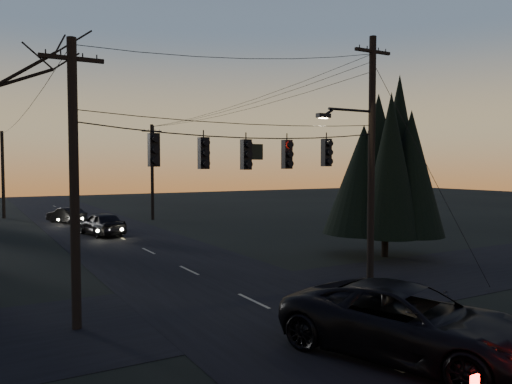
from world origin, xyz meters
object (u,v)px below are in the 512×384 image
sedan_oncoming_b (66,215)px  sedan_oncoming_a (102,224)px  utility_pole_left (77,329)px  suv_near (409,322)px  utility_pole_far_r (153,220)px  evergreen_right (386,165)px  utility_pole_far_l (4,218)px  utility_pole_right (370,283)px

sedan_oncoming_b → sedan_oncoming_a: bearing=70.4°
utility_pole_left → suv_near: 9.42m
utility_pole_far_r → evergreen_right: (4.88, -23.85, 4.85)m
suv_near → utility_pole_far_l: bearing=79.0°
sedan_oncoming_a → sedan_oncoming_b: (-0.86, 9.22, -0.16)m
utility_pole_far_l → utility_pole_left: bearing=-90.0°
utility_pole_far_l → evergreen_right: evergreen_right is taller
suv_near → sedan_oncoming_b: 35.62m
utility_pole_right → utility_pole_left: size_ratio=1.18×
evergreen_right → suv_near: (-9.58, -10.60, -3.95)m
evergreen_right → suv_near: bearing=-132.1°
utility_pole_far_r → suv_near: (-4.70, -34.46, 0.90)m
utility_pole_far_r → sedan_oncoming_b: (-7.16, 1.08, 0.65)m
utility_pole_right → evergreen_right: (4.88, 4.15, 4.85)m
utility_pole_far_r → sedan_oncoming_a: bearing=-127.7°
utility_pole_right → utility_pole_far_l: bearing=107.7°
utility_pole_far_r → sedan_oncoming_a: size_ratio=1.78×
utility_pole_right → utility_pole_far_l: utility_pole_right is taller
utility_pole_far_r → utility_pole_right: bearing=-90.0°
utility_pole_far_l → sedan_oncoming_a: bearing=-72.1°
utility_pole_right → sedan_oncoming_a: size_ratio=2.10×
evergreen_right → sedan_oncoming_b: (-12.04, 24.93, -4.21)m
suv_near → sedan_oncoming_a: suv_near is taller
utility_pole_left → evergreen_right: bearing=14.2°
utility_pole_far_r → utility_pole_far_l: (-11.50, 8.00, 0.00)m
suv_near → utility_pole_far_r: bearing=62.1°
utility_pole_left → evergreen_right: (16.38, 4.15, 4.85)m
utility_pole_left → suv_near: utility_pole_left is taller
utility_pole_far_r → utility_pole_far_l: utility_pole_far_r is taller
utility_pole_far_l → suv_near: size_ratio=1.24×
utility_pole_far_l → suv_near: 43.01m
utility_pole_right → utility_pole_far_r: 28.00m
suv_near → utility_pole_left: bearing=116.4°
utility_pole_right → sedan_oncoming_a: 20.85m
utility_pole_left → sedan_oncoming_a: 20.55m
sedan_oncoming_b → utility_pole_far_r: bearing=146.5°
utility_pole_right → suv_near: (-4.70, -6.46, 0.90)m
evergreen_right → sedan_oncoming_a: 19.70m
utility_pole_far_r → utility_pole_far_l: 14.01m
evergreen_right → sedan_oncoming_b: 28.00m
utility_pole_far_l → evergreen_right: size_ratio=0.94×
utility_pole_right → sedan_oncoming_a: bearing=107.6°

